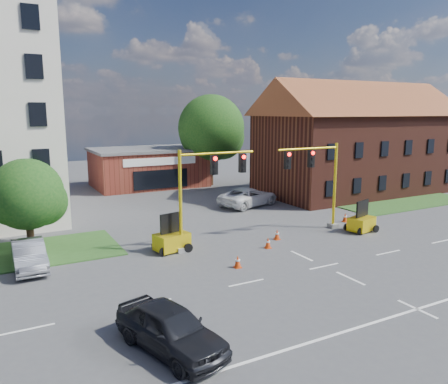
{
  "coord_description": "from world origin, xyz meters",
  "views": [
    {
      "loc": [
        -15.66,
        -17.59,
        8.43
      ],
      "look_at": [
        -0.93,
        10.0,
        2.61
      ],
      "focal_mm": 35.0,
      "sensor_mm": 36.0,
      "label": 1
    }
  ],
  "objects_px": {
    "signal_mast_west": "(205,186)",
    "trailer_west": "(172,240)",
    "signal_mast_east": "(317,176)",
    "trailer_east": "(362,222)",
    "sedan_dark": "(170,328)",
    "pickup_white": "(249,197)"
  },
  "relations": [
    {
      "from": "signal_mast_west",
      "to": "trailer_west",
      "type": "height_order",
      "value": "signal_mast_west"
    },
    {
      "from": "signal_mast_east",
      "to": "signal_mast_west",
      "type": "bearing_deg",
      "value": 180.0
    },
    {
      "from": "trailer_east",
      "to": "sedan_dark",
      "type": "distance_m",
      "value": 19.49
    },
    {
      "from": "trailer_west",
      "to": "pickup_white",
      "type": "relative_size",
      "value": 0.38
    },
    {
      "from": "signal_mast_west",
      "to": "trailer_east",
      "type": "xyz_separation_m",
      "value": [
        11.41,
        -1.74,
        -3.25
      ]
    },
    {
      "from": "trailer_west",
      "to": "pickup_white",
      "type": "xyz_separation_m",
      "value": [
        10.86,
        8.87,
        0.12
      ]
    },
    {
      "from": "signal_mast_east",
      "to": "trailer_west",
      "type": "relative_size",
      "value": 2.73
    },
    {
      "from": "signal_mast_east",
      "to": "trailer_east",
      "type": "height_order",
      "value": "signal_mast_east"
    },
    {
      "from": "signal_mast_west",
      "to": "trailer_east",
      "type": "height_order",
      "value": "signal_mast_west"
    },
    {
      "from": "signal_mast_west",
      "to": "trailer_west",
      "type": "distance_m",
      "value": 3.85
    },
    {
      "from": "trailer_west",
      "to": "trailer_east",
      "type": "height_order",
      "value": "trailer_west"
    },
    {
      "from": "signal_mast_east",
      "to": "trailer_east",
      "type": "distance_m",
      "value": 4.57
    },
    {
      "from": "trailer_east",
      "to": "pickup_white",
      "type": "height_order",
      "value": "trailer_east"
    },
    {
      "from": "trailer_east",
      "to": "trailer_west",
      "type": "bearing_deg",
      "value": 155.46
    },
    {
      "from": "trailer_east",
      "to": "pickup_white",
      "type": "xyz_separation_m",
      "value": [
        -2.62,
        11.09,
        0.16
      ]
    },
    {
      "from": "signal_mast_west",
      "to": "signal_mast_east",
      "type": "distance_m",
      "value": 8.71
    },
    {
      "from": "signal_mast_east",
      "to": "trailer_west",
      "type": "xyz_separation_m",
      "value": [
        -10.78,
        0.47,
        -3.21
      ]
    },
    {
      "from": "trailer_west",
      "to": "trailer_east",
      "type": "relative_size",
      "value": 1.06
    },
    {
      "from": "trailer_east",
      "to": "sedan_dark",
      "type": "height_order",
      "value": "trailer_east"
    },
    {
      "from": "pickup_white",
      "to": "sedan_dark",
      "type": "xyz_separation_m",
      "value": [
        -15.02,
        -19.37,
        0.0
      ]
    },
    {
      "from": "signal_mast_west",
      "to": "sedan_dark",
      "type": "xyz_separation_m",
      "value": [
        -6.23,
        -10.03,
        -3.09
      ]
    },
    {
      "from": "signal_mast_east",
      "to": "pickup_white",
      "type": "xyz_separation_m",
      "value": [
        0.08,
        9.35,
        -3.09
      ]
    }
  ]
}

